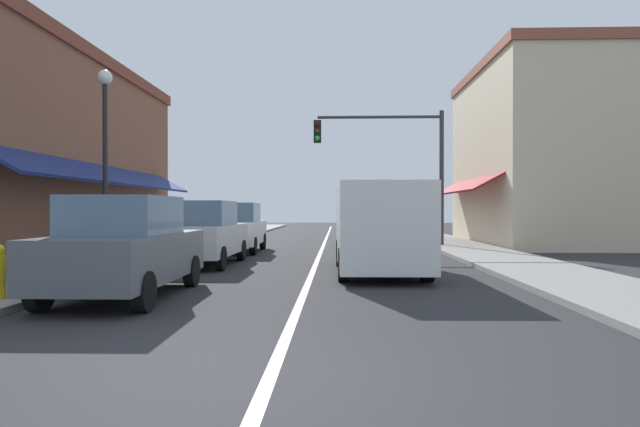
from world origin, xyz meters
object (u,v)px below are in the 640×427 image
at_px(van_in_lane, 379,226).
at_px(traffic_signal_mast_arm, 396,153).
at_px(street_lamp_left_near, 105,137).
at_px(parked_car_second_left, 203,233).
at_px(parked_car_third_left, 236,228).
at_px(parked_car_nearest_left, 125,247).

distance_m(van_in_lane, traffic_signal_mast_arm, 9.32).
relative_size(traffic_signal_mast_arm, street_lamp_left_near, 1.10).
distance_m(parked_car_second_left, parked_car_third_left, 4.58).
bearing_deg(parked_car_second_left, van_in_lane, -18.96).
bearing_deg(street_lamp_left_near, parked_car_second_left, 35.66).
bearing_deg(traffic_signal_mast_arm, street_lamp_left_near, -133.27).
bearing_deg(parked_car_third_left, parked_car_nearest_left, -91.47).
bearing_deg(parked_car_nearest_left, parked_car_second_left, 89.70).
bearing_deg(parked_car_nearest_left, van_in_lane, 38.66).
distance_m(van_in_lane, street_lamp_left_near, 7.12).
relative_size(van_in_lane, street_lamp_left_near, 1.04).
height_order(parked_car_nearest_left, parked_car_third_left, same).
height_order(parked_car_third_left, van_in_lane, van_in_lane).
relative_size(parked_car_nearest_left, van_in_lane, 0.79).
relative_size(parked_car_nearest_left, parked_car_third_left, 0.99).
bearing_deg(traffic_signal_mast_arm, parked_car_second_left, -130.26).
height_order(parked_car_nearest_left, traffic_signal_mast_arm, traffic_signal_mast_arm).
distance_m(traffic_signal_mast_arm, street_lamp_left_near, 11.87).
xyz_separation_m(parked_car_third_left, van_in_lane, (4.64, -6.26, 0.27)).
xyz_separation_m(parked_car_nearest_left, street_lamp_left_near, (-2.10, 3.99, 2.47)).
height_order(parked_car_second_left, street_lamp_left_near, street_lamp_left_near).
distance_m(parked_car_third_left, street_lamp_left_near, 6.89).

